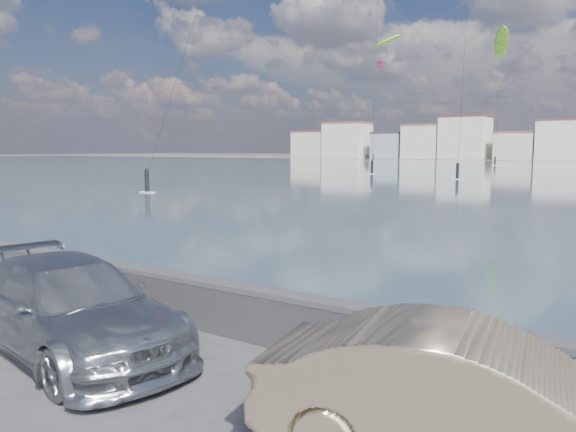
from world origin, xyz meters
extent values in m
plane|color=#333335|center=(0.00, 0.00, 0.00)|extent=(700.00, 700.00, 0.00)
cube|color=#28282B|center=(0.00, 2.70, 0.45)|extent=(400.00, 0.35, 0.90)
cylinder|color=#28282B|center=(0.00, 2.70, 0.90)|extent=(400.00, 0.36, 0.36)
cube|color=beige|center=(-112.00, 186.00, 5.00)|extent=(14.00, 11.00, 10.00)
cube|color=brown|center=(-112.00, 186.00, 10.30)|extent=(14.28, 11.22, 0.60)
cube|color=silver|center=(-96.50, 186.00, 6.50)|extent=(16.00, 12.00, 13.00)
cube|color=brown|center=(-96.50, 186.00, 13.30)|extent=(16.32, 12.24, 0.60)
cube|color=#9EA8B7|center=(-79.00, 186.00, 4.50)|extent=(11.00, 10.00, 9.00)
cube|color=#383330|center=(-79.00, 186.00, 9.30)|extent=(11.22, 10.20, 0.60)
cube|color=silver|center=(-66.00, 186.00, 5.75)|extent=(13.00, 11.00, 11.50)
cube|color=brown|center=(-66.00, 186.00, 11.80)|extent=(13.26, 11.22, 0.60)
cube|color=silver|center=(-51.50, 186.00, 7.00)|extent=(15.00, 12.00, 14.00)
cube|color=#562D23|center=(-51.50, 186.00, 14.30)|extent=(15.30, 12.24, 0.60)
cube|color=beige|center=(-35.00, 186.00, 4.25)|extent=(12.00, 10.00, 8.50)
cube|color=brown|center=(-35.00, 186.00, 8.80)|extent=(12.24, 10.20, 0.60)
cube|color=white|center=(-21.50, 186.00, 6.00)|extent=(14.00, 11.00, 12.00)
cube|color=brown|center=(-21.50, 186.00, 12.30)|extent=(14.28, 11.22, 0.60)
imported|color=#A1A3A8|center=(-1.15, 0.44, 0.81)|extent=(5.94, 3.28, 1.63)
imported|color=tan|center=(5.67, 0.79, 0.79)|extent=(5.05, 2.56, 1.59)
cube|color=white|center=(-27.83, 25.74, 0.05)|extent=(1.40, 0.42, 0.08)
cylinder|color=black|center=(-27.83, 25.74, 0.95)|extent=(0.36, 0.36, 1.70)
sphere|color=black|center=(-27.83, 25.74, 1.85)|extent=(0.28, 0.28, 0.28)
cylinder|color=black|center=(-29.06, 33.06, 15.40)|extent=(2.51, 14.67, 28.22)
cube|color=white|center=(-27.70, 66.62, 0.05)|extent=(1.40, 0.42, 0.08)
cylinder|color=black|center=(-27.70, 66.62, 0.95)|extent=(0.36, 0.36, 1.70)
sphere|color=black|center=(-27.70, 66.62, 1.85)|extent=(0.28, 0.28, 0.28)
cylinder|color=black|center=(-29.33, 70.56, 18.63)|extent=(3.29, 7.92, 34.67)
cube|color=white|center=(-13.44, 59.91, 0.05)|extent=(1.40, 0.42, 0.08)
cylinder|color=black|center=(-13.44, 59.91, 0.95)|extent=(0.36, 0.36, 1.70)
sphere|color=black|center=(-13.44, 59.91, 1.85)|extent=(0.28, 0.28, 0.28)
cylinder|color=black|center=(-14.20, 63.42, 16.15)|extent=(1.57, 7.06, 29.70)
ellipsoid|color=#E5338C|center=(-67.84, 153.84, 28.85)|extent=(7.08, 8.70, 2.80)
cube|color=white|center=(-67.51, 144.33, 0.05)|extent=(1.40, 0.42, 0.08)
cylinder|color=black|center=(-67.51, 144.33, 0.95)|extent=(0.36, 0.36, 1.70)
sphere|color=black|center=(-67.51, 144.33, 1.85)|extent=(0.28, 0.28, 0.28)
cylinder|color=black|center=(-67.67, 149.08, 15.07)|extent=(0.36, 9.54, 27.56)
ellipsoid|color=#8CD826|center=(-66.62, 155.73, 36.00)|extent=(8.15, 5.72, 4.73)
cube|color=white|center=(-65.16, 144.08, 0.05)|extent=(1.40, 0.42, 0.08)
cylinder|color=black|center=(-65.16, 144.08, 0.95)|extent=(0.36, 0.36, 1.70)
sphere|color=black|center=(-65.16, 144.08, 1.85)|extent=(0.28, 0.28, 0.28)
cylinder|color=black|center=(-65.89, 149.91, 18.65)|extent=(1.49, 11.68, 34.71)
ellipsoid|color=#8CD826|center=(-26.08, 127.03, 27.06)|extent=(6.10, 9.81, 6.94)
cube|color=white|center=(-24.35, 119.12, 0.05)|extent=(1.40, 0.42, 0.08)
cylinder|color=black|center=(-24.35, 119.12, 0.95)|extent=(0.36, 0.36, 1.70)
sphere|color=black|center=(-24.35, 119.12, 1.85)|extent=(0.28, 0.28, 0.28)
cylinder|color=black|center=(-25.21, 123.08, 14.18)|extent=(1.77, 7.95, 25.77)
camera|label=1|loc=(7.35, -5.24, 3.54)|focal=35.00mm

